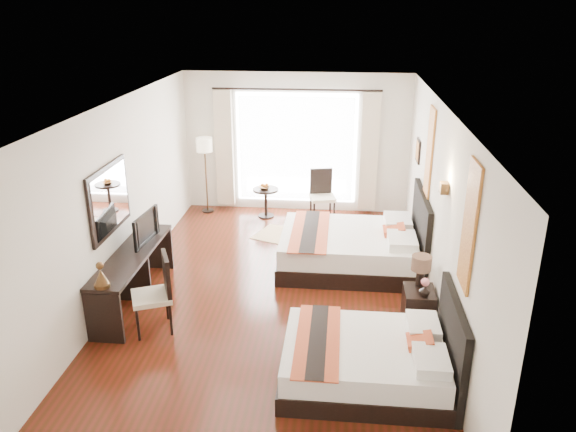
# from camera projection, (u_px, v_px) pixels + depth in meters

# --- Properties ---
(floor) EXTENTS (4.50, 7.50, 0.01)m
(floor) POSITION_uv_depth(u_px,v_px,m) (274.00, 297.00, 8.28)
(floor) COLOR #3B190A
(floor) RESTS_ON ground
(ceiling) EXTENTS (4.50, 7.50, 0.02)m
(ceiling) POSITION_uv_depth(u_px,v_px,m) (273.00, 107.00, 7.27)
(ceiling) COLOR white
(ceiling) RESTS_ON wall_headboard
(wall_headboard) EXTENTS (0.01, 7.50, 2.80)m
(wall_headboard) POSITION_uv_depth(u_px,v_px,m) (438.00, 213.00, 7.57)
(wall_headboard) COLOR silver
(wall_headboard) RESTS_ON floor
(wall_desk) EXTENTS (0.01, 7.50, 2.80)m
(wall_desk) POSITION_uv_depth(u_px,v_px,m) (117.00, 202.00, 7.98)
(wall_desk) COLOR silver
(wall_desk) RESTS_ON floor
(wall_window) EXTENTS (4.50, 0.01, 2.80)m
(wall_window) POSITION_uv_depth(u_px,v_px,m) (296.00, 143.00, 11.25)
(wall_window) COLOR silver
(wall_window) RESTS_ON floor
(wall_entry) EXTENTS (4.50, 0.01, 2.80)m
(wall_entry) POSITION_uv_depth(u_px,v_px,m) (214.00, 376.00, 4.30)
(wall_entry) COLOR silver
(wall_entry) RESTS_ON floor
(window_glass) EXTENTS (2.40, 0.02, 2.20)m
(window_glass) POSITION_uv_depth(u_px,v_px,m) (296.00, 148.00, 11.27)
(window_glass) COLOR white
(window_glass) RESTS_ON wall_window
(sheer_curtain) EXTENTS (2.30, 0.02, 2.10)m
(sheer_curtain) POSITION_uv_depth(u_px,v_px,m) (296.00, 149.00, 11.22)
(sheer_curtain) COLOR white
(sheer_curtain) RESTS_ON wall_window
(drape_left) EXTENTS (0.35, 0.14, 2.35)m
(drape_left) POSITION_uv_depth(u_px,v_px,m) (224.00, 149.00, 11.32)
(drape_left) COLOR beige
(drape_left) RESTS_ON floor
(drape_right) EXTENTS (0.35, 0.14, 2.35)m
(drape_right) POSITION_uv_depth(u_px,v_px,m) (369.00, 152.00, 11.05)
(drape_right) COLOR beige
(drape_right) RESTS_ON floor
(art_panel_near) EXTENTS (0.03, 0.50, 1.35)m
(art_panel_near) POSITION_uv_depth(u_px,v_px,m) (469.00, 226.00, 5.67)
(art_panel_near) COLOR maroon
(art_panel_near) RESTS_ON wall_headboard
(art_panel_far) EXTENTS (0.03, 0.50, 1.35)m
(art_panel_far) POSITION_uv_depth(u_px,v_px,m) (430.00, 152.00, 8.42)
(art_panel_far) COLOR maroon
(art_panel_far) RESTS_ON wall_headboard
(wall_sconce) EXTENTS (0.10, 0.14, 0.14)m
(wall_sconce) POSITION_uv_depth(u_px,v_px,m) (444.00, 188.00, 6.92)
(wall_sconce) COLOR #4C341B
(wall_sconce) RESTS_ON wall_headboard
(mirror_frame) EXTENTS (0.04, 1.25, 0.95)m
(mirror_frame) POSITION_uv_depth(u_px,v_px,m) (109.00, 199.00, 7.64)
(mirror_frame) COLOR black
(mirror_frame) RESTS_ON wall_desk
(mirror_glass) EXTENTS (0.01, 1.12, 0.82)m
(mirror_glass) POSITION_uv_depth(u_px,v_px,m) (111.00, 199.00, 7.64)
(mirror_glass) COLOR white
(mirror_glass) RESTS_ON mirror_frame
(bed_near) EXTENTS (1.92, 1.50, 1.08)m
(bed_near) POSITION_uv_depth(u_px,v_px,m) (372.00, 359.00, 6.36)
(bed_near) COLOR black
(bed_near) RESTS_ON floor
(bed_far) EXTENTS (2.27, 1.77, 1.28)m
(bed_far) POSITION_uv_depth(u_px,v_px,m) (354.00, 248.00, 9.10)
(bed_far) COLOR black
(bed_far) RESTS_ON floor
(nightstand) EXTENTS (0.40, 0.50, 0.48)m
(nightstand) POSITION_uv_depth(u_px,v_px,m) (418.00, 306.00, 7.54)
(nightstand) COLOR black
(nightstand) RESTS_ON floor
(table_lamp) EXTENTS (0.27, 0.27, 0.42)m
(table_lamp) POSITION_uv_depth(u_px,v_px,m) (421.00, 265.00, 7.47)
(table_lamp) COLOR black
(table_lamp) RESTS_ON nightstand
(vase) EXTENTS (0.18, 0.18, 0.15)m
(vase) POSITION_uv_depth(u_px,v_px,m) (425.00, 290.00, 7.29)
(vase) COLOR black
(vase) RESTS_ON nightstand
(console_desk) EXTENTS (0.50, 2.20, 0.76)m
(console_desk) POSITION_uv_depth(u_px,v_px,m) (134.00, 277.00, 8.04)
(console_desk) COLOR black
(console_desk) RESTS_ON floor
(television) EXTENTS (0.18, 0.80, 0.45)m
(television) POSITION_uv_depth(u_px,v_px,m) (141.00, 227.00, 8.21)
(television) COLOR black
(television) RESTS_ON console_desk
(bronze_figurine) EXTENTS (0.26, 0.26, 0.30)m
(bronze_figurine) POSITION_uv_depth(u_px,v_px,m) (101.00, 276.00, 6.92)
(bronze_figurine) COLOR #4C341B
(bronze_figurine) RESTS_ON console_desk
(desk_chair) EXTENTS (0.64, 0.64, 1.05)m
(desk_chair) POSITION_uv_depth(u_px,v_px,m) (154.00, 308.00, 7.34)
(desk_chair) COLOR beige
(desk_chair) RESTS_ON floor
(floor_lamp) EXTENTS (0.31, 0.31, 1.55)m
(floor_lamp) POSITION_uv_depth(u_px,v_px,m) (205.00, 150.00, 11.13)
(floor_lamp) COLOR black
(floor_lamp) RESTS_ON floor
(side_table) EXTENTS (0.51, 0.51, 0.59)m
(side_table) POSITION_uv_depth(u_px,v_px,m) (266.00, 203.00, 11.22)
(side_table) COLOR black
(side_table) RESTS_ON floor
(fruit_bowl) EXTENTS (0.27, 0.27, 0.05)m
(fruit_bowl) POSITION_uv_depth(u_px,v_px,m) (264.00, 188.00, 11.07)
(fruit_bowl) COLOR #4C281B
(fruit_bowl) RESTS_ON side_table
(window_chair) EXTENTS (0.56, 0.56, 1.01)m
(window_chair) POSITION_uv_depth(u_px,v_px,m) (322.00, 205.00, 11.06)
(window_chair) COLOR beige
(window_chair) RESTS_ON floor
(jute_rug) EXTENTS (1.37, 1.16, 0.01)m
(jute_rug) POSITION_uv_depth(u_px,v_px,m) (288.00, 236.00, 10.36)
(jute_rug) COLOR tan
(jute_rug) RESTS_ON floor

